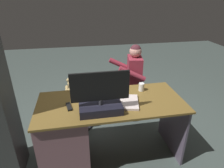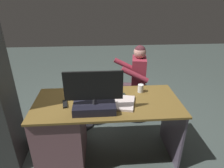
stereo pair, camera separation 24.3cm
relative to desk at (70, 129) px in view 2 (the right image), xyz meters
name	(u,v)px [view 2 (the right image)]	position (x,y,z in m)	size (l,w,h in m)	color
ground_plane	(107,136)	(-0.43, -0.33, -0.40)	(10.00, 10.00, 0.00)	#424E4A
desk	(70,129)	(0.00, 0.00, 0.00)	(1.58, 0.71, 0.76)	brown
monitor	(94,100)	(-0.29, 0.18, 0.48)	(0.56, 0.22, 0.42)	black
keyboard	(107,97)	(-0.43, -0.08, 0.37)	(0.42, 0.14, 0.02)	black
computer_mouse	(82,97)	(-0.15, -0.08, 0.37)	(0.06, 0.10, 0.04)	black
cup	(141,88)	(-0.83, -0.19, 0.40)	(0.07, 0.07, 0.09)	white
tv_remote	(65,104)	(0.02, 0.04, 0.37)	(0.04, 0.15, 0.02)	black
notebook_binder	(123,103)	(-0.60, 0.06, 0.37)	(0.22, 0.30, 0.02)	beige
office_chair_teddy	(77,108)	(-0.01, -0.67, -0.14)	(0.51, 0.51, 0.48)	black
teddy_bear	(76,87)	(-0.01, -0.69, 0.21)	(0.21, 0.21, 0.30)	tan
visitor_chair	(137,100)	(-0.94, -0.84, -0.14)	(0.50, 0.50, 0.48)	black
person	(132,77)	(-0.84, -0.82, 0.27)	(0.58, 0.53, 1.15)	maroon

